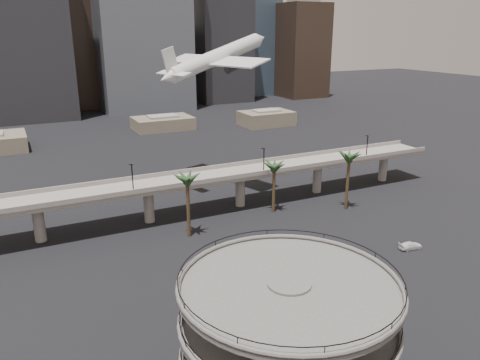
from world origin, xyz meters
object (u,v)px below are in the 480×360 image
car_b (353,257)px  car_c (411,246)px  airborne_jet (217,58)px  car_a (320,287)px  parking_ramp (287,338)px  overpass (196,183)px

car_b → car_c: bearing=-105.4°
airborne_jet → car_b: 60.53m
car_a → car_c: (24.46, 4.77, -0.08)m
parking_ramp → overpass: (13.00, 59.00, -2.50)m
car_b → parking_ramp: bearing=119.3°
car_a → car_c: car_a is taller
car_c → car_b: bearing=92.4°
parking_ramp → airborne_jet: bearing=71.2°
parking_ramp → overpass: bearing=77.6°
parking_ramp → car_a: parking_ramp is taller
parking_ramp → car_c: bearing=29.1°
overpass → airborne_jet: size_ratio=3.72×
car_b → car_c: (13.05, -1.07, -0.01)m
airborne_jet → car_b: bearing=-104.1°
parking_ramp → car_a: (18.31, 19.09, -9.08)m
car_a → airborne_jet: bearing=1.5°
car_b → overpass: bearing=15.4°
parking_ramp → car_a: bearing=46.2°
parking_ramp → car_a: 27.97m
car_c → airborne_jet: bearing=25.2°
parking_ramp → car_b: parking_ramp is taller
parking_ramp → car_b: (29.72, 24.93, -9.16)m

